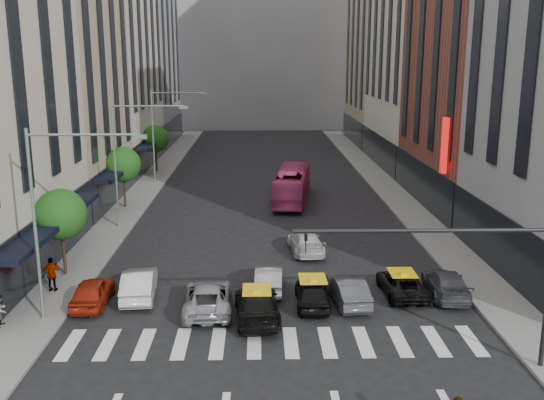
{
  "coord_description": "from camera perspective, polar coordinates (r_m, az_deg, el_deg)",
  "views": [
    {
      "loc": [
        -0.78,
        -22.85,
        12.2
      ],
      "look_at": [
        0.01,
        11.77,
        4.0
      ],
      "focal_mm": 40.0,
      "sensor_mm": 36.0,
      "label": 1
    }
  ],
  "objects": [
    {
      "name": "streetlamp_mid",
      "position": [
        44.29,
        -13.42,
        4.79
      ],
      "size": [
        5.38,
        0.25,
        9.0
      ],
      "color": "gray",
      "rests_on": "sidewalk_left"
    },
    {
      "name": "building_left_d",
      "position": [
        89.38,
        -12.18,
        14.83
      ],
      "size": [
        8.0,
        18.0,
        30.0
      ],
      "primitive_type": "cube",
      "color": "gray",
      "rests_on": "ground"
    },
    {
      "name": "streetlamp_far",
      "position": [
        59.91,
        -10.28,
        7.08
      ],
      "size": [
        5.38,
        0.25,
        9.0
      ],
      "color": "gray",
      "rests_on": "sidewalk_left"
    },
    {
      "name": "taxi_center",
      "position": [
        30.75,
        3.83,
        -8.67
      ],
      "size": [
        1.73,
        4.14,
        1.4
      ],
      "primitive_type": "imported",
      "rotation": [
        0.0,
        0.0,
        3.12
      ],
      "color": "black",
      "rests_on": "ground"
    },
    {
      "name": "sidewalk_left",
      "position": [
        55.27,
        -12.46,
        0.33
      ],
      "size": [
        3.0,
        96.0,
        0.15
      ],
      "primitive_type": "cube",
      "color": "slate",
      "rests_on": "ground"
    },
    {
      "name": "car_row2_left",
      "position": [
        32.72,
        -0.3,
        -7.29
      ],
      "size": [
        1.58,
        4.15,
        1.35
      ],
      "primitive_type": "imported",
      "rotation": [
        0.0,
        0.0,
        3.1
      ],
      "color": "#999A9E",
      "rests_on": "ground"
    },
    {
      "name": "building_right_b",
      "position": [
        52.93,
        18.86,
        13.5
      ],
      "size": [
        8.0,
        18.0,
        26.0
      ],
      "primitive_type": "cube",
      "color": "brown",
      "rests_on": "ground"
    },
    {
      "name": "taxi_right",
      "position": [
        32.74,
        12.1,
        -7.73
      ],
      "size": [
        2.14,
        4.41,
        1.21
      ],
      "primitive_type": "imported",
      "rotation": [
        0.0,
        0.0,
        3.17
      ],
      "color": "black",
      "rests_on": "ground"
    },
    {
      "name": "car_grey_curb",
      "position": [
        33.17,
        16.07,
        -7.55
      ],
      "size": [
        2.23,
        4.77,
        1.35
      ],
      "primitive_type": "imported",
      "rotation": [
        0.0,
        0.0,
        3.07
      ],
      "color": "#3E4146",
      "rests_on": "ground"
    },
    {
      "name": "car_silver",
      "position": [
        30.31,
        -6.07,
        -9.06
      ],
      "size": [
        2.56,
        5.12,
        1.39
      ],
      "primitive_type": "imported",
      "rotation": [
        0.0,
        0.0,
        3.19
      ],
      "color": "#A6A6AB",
      "rests_on": "ground"
    },
    {
      "name": "building_left_c",
      "position": [
        70.97,
        -15.25,
        17.57
      ],
      "size": [
        8.0,
        20.0,
        36.0
      ],
      "primitive_type": "cube",
      "color": "beige",
      "rests_on": "ground"
    },
    {
      "name": "car_red",
      "position": [
        32.09,
        -16.54,
        -8.27
      ],
      "size": [
        1.71,
        4.1,
        1.39
      ],
      "primitive_type": "imported",
      "rotation": [
        0.0,
        0.0,
        3.16
      ],
      "color": "#99210D",
      "rests_on": "ground"
    },
    {
      "name": "streetlamp_near",
      "position": [
        29.09,
        -19.85,
        0.02
      ],
      "size": [
        5.38,
        0.25,
        9.0
      ],
      "color": "gray",
      "rests_on": "sidewalk_left"
    },
    {
      "name": "traffic_signal",
      "position": [
        24.67,
        18.94,
        -5.67
      ],
      "size": [
        10.1,
        0.2,
        6.0
      ],
      "color": "black",
      "rests_on": "ground"
    },
    {
      "name": "building_left_b",
      "position": [
        53.37,
        -19.47,
        12.37
      ],
      "size": [
        8.0,
        16.0,
        24.0
      ],
      "primitive_type": "cube",
      "color": "tan",
      "rests_on": "ground"
    },
    {
      "name": "building_right_d",
      "position": [
        89.65,
        10.45,
        14.26
      ],
      "size": [
        8.0,
        18.0,
        28.0
      ],
      "primitive_type": "cube",
      "color": "tan",
      "rests_on": "ground"
    },
    {
      "name": "tree_mid",
      "position": [
        50.8,
        -13.84,
        3.25
      ],
      "size": [
        2.88,
        2.88,
        4.95
      ],
      "color": "black",
      "rests_on": "sidewalk_left"
    },
    {
      "name": "building_far",
      "position": [
        108.01,
        -0.93,
        16.4
      ],
      "size": [
        30.0,
        10.0,
        36.0
      ],
      "primitive_type": "cube",
      "color": "gray",
      "rests_on": "ground"
    },
    {
      "name": "tree_near",
      "position": [
        35.69,
        -19.26,
        -1.3
      ],
      "size": [
        2.88,
        2.88,
        4.95
      ],
      "color": "black",
      "rests_on": "sidewalk_left"
    },
    {
      "name": "car_white_front",
      "position": [
        32.42,
        -12.4,
        -7.69
      ],
      "size": [
        2.02,
        4.68,
        1.5
      ],
      "primitive_type": "imported",
      "rotation": [
        0.0,
        0.0,
        3.24
      ],
      "color": "silver",
      "rests_on": "ground"
    },
    {
      "name": "bus",
      "position": [
        52.15,
        1.89,
        1.43
      ],
      "size": [
        3.89,
        10.73,
        2.92
      ],
      "primitive_type": "imported",
      "rotation": [
        0.0,
        0.0,
        3.0
      ],
      "color": "#C83A7A",
      "rests_on": "ground"
    },
    {
      "name": "tree_far",
      "position": [
        66.33,
        -10.92,
        5.68
      ],
      "size": [
        2.88,
        2.88,
        4.95
      ],
      "color": "black",
      "rests_on": "sidewalk_left"
    },
    {
      "name": "car_grey_mid",
      "position": [
        31.22,
        7.14,
        -8.4
      ],
      "size": [
        1.93,
        4.38,
        1.4
      ],
      "primitive_type": "imported",
      "rotation": [
        0.0,
        0.0,
        3.25
      ],
      "color": "#404248",
      "rests_on": "ground"
    },
    {
      "name": "sidewalk_right",
      "position": [
        55.59,
        11.48,
        0.45
      ],
      "size": [
        3.0,
        96.0,
        0.15
      ],
      "primitive_type": "cube",
      "color": "slate",
      "rests_on": "ground"
    },
    {
      "name": "car_row2_right",
      "position": [
        38.77,
        3.18,
        -3.97
      ],
      "size": [
        2.36,
        4.88,
        1.37
      ],
      "primitive_type": "imported",
      "rotation": [
        0.0,
        0.0,
        3.24
      ],
      "color": "silver",
      "rests_on": "ground"
    },
    {
      "name": "taxi_left",
      "position": [
        29.21,
        -1.43,
        -9.8
      ],
      "size": [
        2.34,
        5.14,
        1.46
      ],
      "primitive_type": "imported",
      "rotation": [
        0.0,
        0.0,
        3.2
      ],
      "color": "black",
      "rests_on": "ground"
    },
    {
      "name": "ground",
      "position": [
        25.91,
        0.58,
        -14.76
      ],
      "size": [
        160.0,
        160.0,
        0.0
      ],
      "primitive_type": "plane",
      "color": "black",
      "rests_on": "ground"
    },
    {
      "name": "pedestrian_near",
      "position": [
        30.75,
        -24.15,
        -9.44
      ],
      "size": [
        0.62,
        0.77,
        1.52
      ],
      "primitive_type": "imported",
      "rotation": [
        0.0,
        0.0,
        1.51
      ],
      "color": "gray",
      "rests_on": "sidewalk_left"
    },
    {
      "name": "pedestrian_far",
      "position": [
        34.02,
        -20.0,
        -6.6
      ],
      "size": [
        1.09,
        0.46,
        1.85
      ],
      "primitive_type": "imported",
      "rotation": [
        0.0,
        0.0,
        3.15
      ],
      "color": "gray",
      "rests_on": "sidewalk_left"
    },
    {
      "name": "liberty_sign",
      "position": [
        45.31,
        15.94,
        4.95
      ],
      "size": [
        0.3,
        0.7,
        4.0
      ],
      "color": "red",
      "rests_on": "ground"
    }
  ]
}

